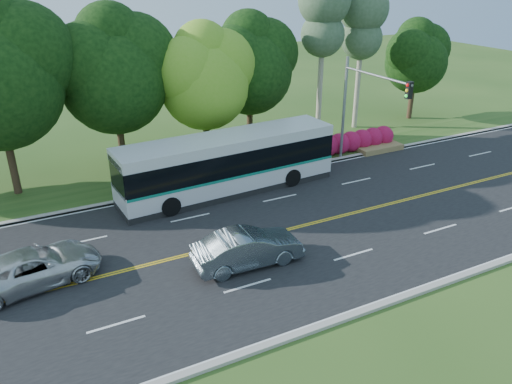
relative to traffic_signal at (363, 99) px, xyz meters
name	(u,v)px	position (x,y,z in m)	size (l,w,h in m)	color
ground	(321,221)	(-6.49, -5.40, -4.67)	(120.00, 120.00, 0.00)	#2E501A
road	(321,221)	(-6.49, -5.40, -4.66)	(60.00, 14.00, 0.02)	black
curb_north	(259,174)	(-6.49, 1.75, -4.60)	(60.00, 0.30, 0.15)	#A9A398
curb_south	(418,292)	(-6.49, -12.55, -4.60)	(60.00, 0.30, 0.15)	#A9A398
grass_verge	(246,165)	(-6.49, 3.60, -4.62)	(60.00, 4.00, 0.10)	#2E501A
lane_markings	(319,221)	(-6.59, -5.40, -4.65)	(57.60, 13.82, 0.00)	gold
tree_row	(150,64)	(-11.65, 6.73, 2.06)	(44.70, 9.10, 13.84)	black
bougainvillea_hedge	(342,144)	(0.69, 2.75, -3.95)	(9.50, 2.25, 1.50)	#A00D32
traffic_signal	(363,99)	(0.00, 0.00, 0.00)	(0.42, 6.10, 7.00)	gray
transit_bus	(228,164)	(-9.23, 0.38, -2.95)	(13.26, 3.63, 3.43)	silver
sedan	(248,248)	(-11.75, -7.39, -3.83)	(1.74, 4.98, 1.64)	slate
suv	(34,267)	(-20.39, -4.64, -3.89)	(2.53, 5.50, 1.53)	silver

